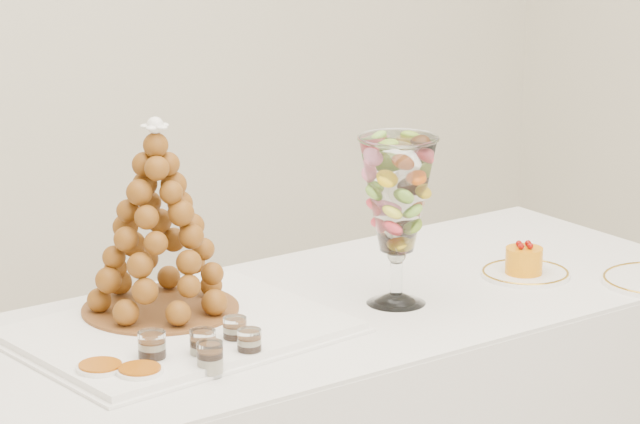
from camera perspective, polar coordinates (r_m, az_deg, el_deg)
lace_tray at (r=3.13m, az=-5.34°, el=-4.48°), size 0.68×0.54×0.02m
macaron_vase at (r=3.26m, az=2.93°, el=0.57°), size 0.17×0.17×0.37m
cake_plate at (r=3.54m, az=7.74°, el=-2.32°), size 0.21×0.21×0.01m
verrine_a at (r=2.96m, az=-6.34°, el=-5.18°), size 0.06×0.06×0.07m
verrine_b at (r=2.97m, az=-4.43°, el=-5.09°), size 0.07×0.07×0.07m
verrine_c at (r=3.05m, az=-3.22°, el=-4.56°), size 0.05×0.05×0.06m
verrine_d at (r=2.91m, az=-4.16°, el=-5.54°), size 0.06×0.06×0.07m
verrine_e at (r=2.98m, az=-2.68°, el=-5.03°), size 0.05×0.05×0.06m
ramekin_back at (r=2.92m, az=-8.27°, el=-6.01°), size 0.09×0.09×0.03m
ramekin_front at (r=2.89m, az=-6.79°, el=-6.15°), size 0.09×0.09×0.03m
croquembouche at (r=3.17m, az=-6.13°, el=-0.23°), size 0.33×0.33×0.42m
mousse_cake at (r=3.52m, az=7.69°, el=-1.80°), size 0.09×0.09×0.08m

